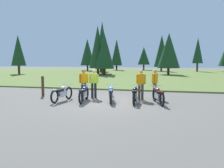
{
  "coord_description": "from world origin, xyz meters",
  "views": [
    {
      "loc": [
        2.96,
        -11.48,
        2.13
      ],
      "look_at": [
        0.0,
        0.6,
        0.9
      ],
      "focal_mm": 36.95,
      "sensor_mm": 36.0,
      "label": 1
    }
  ],
  "objects_px": {
    "rider_in_hivis_vest": "(141,83)",
    "rider_with_back_turned": "(155,82)",
    "trail_marker_post": "(43,86)",
    "motorcycle_maroon": "(158,95)",
    "motorcycle_silver": "(62,93)",
    "motorcycle_black": "(135,94)",
    "rider_checking_bike": "(94,82)",
    "rider_near_row_end": "(84,82)",
    "motorcycle_sky_blue": "(111,94)",
    "motorcycle_navy": "(84,93)"
  },
  "relations": [
    {
      "from": "rider_in_hivis_vest",
      "to": "motorcycle_black",
      "type": "bearing_deg",
      "value": -100.92
    },
    {
      "from": "rider_with_back_turned",
      "to": "motorcycle_silver",
      "type": "bearing_deg",
      "value": -156.72
    },
    {
      "from": "motorcycle_sky_blue",
      "to": "rider_near_row_end",
      "type": "distance_m",
      "value": 2.11
    },
    {
      "from": "motorcycle_navy",
      "to": "trail_marker_post",
      "type": "xyz_separation_m",
      "value": [
        -3.15,
        1.26,
        0.17
      ]
    },
    {
      "from": "motorcycle_sky_blue",
      "to": "motorcycle_maroon",
      "type": "distance_m",
      "value": 2.43
    },
    {
      "from": "motorcycle_sky_blue",
      "to": "rider_checking_bike",
      "type": "height_order",
      "value": "rider_checking_bike"
    },
    {
      "from": "rider_with_back_turned",
      "to": "motorcycle_navy",
      "type": "bearing_deg",
      "value": -151.83
    },
    {
      "from": "motorcycle_silver",
      "to": "motorcycle_black",
      "type": "xyz_separation_m",
      "value": [
        3.85,
        0.43,
        0.0
      ]
    },
    {
      "from": "motorcycle_navy",
      "to": "rider_in_hivis_vest",
      "type": "bearing_deg",
      "value": 24.07
    },
    {
      "from": "rider_with_back_turned",
      "to": "rider_in_hivis_vest",
      "type": "bearing_deg",
      "value": -138.37
    },
    {
      "from": "trail_marker_post",
      "to": "motorcycle_navy",
      "type": "bearing_deg",
      "value": -21.73
    },
    {
      "from": "motorcycle_sky_blue",
      "to": "motorcycle_silver",
      "type": "bearing_deg",
      "value": -170.49
    },
    {
      "from": "rider_checking_bike",
      "to": "rider_near_row_end",
      "type": "xyz_separation_m",
      "value": [
        -0.59,
        -0.06,
        0.0
      ]
    },
    {
      "from": "rider_in_hivis_vest",
      "to": "rider_with_back_turned",
      "type": "xyz_separation_m",
      "value": [
        0.72,
        0.64,
        0.0
      ]
    },
    {
      "from": "rider_with_back_turned",
      "to": "motorcycle_maroon",
      "type": "bearing_deg",
      "value": -80.59
    },
    {
      "from": "rider_in_hivis_vest",
      "to": "rider_with_back_turned",
      "type": "height_order",
      "value": "same"
    },
    {
      "from": "motorcycle_black",
      "to": "rider_checking_bike",
      "type": "xyz_separation_m",
      "value": [
        -2.52,
        0.94,
        0.51
      ]
    },
    {
      "from": "motorcycle_silver",
      "to": "motorcycle_sky_blue",
      "type": "xyz_separation_m",
      "value": [
        2.58,
        0.43,
        0.0
      ]
    },
    {
      "from": "motorcycle_silver",
      "to": "rider_near_row_end",
      "type": "xyz_separation_m",
      "value": [
        0.73,
        1.31,
        0.51
      ]
    },
    {
      "from": "motorcycle_silver",
      "to": "motorcycle_maroon",
      "type": "height_order",
      "value": "same"
    },
    {
      "from": "motorcycle_maroon",
      "to": "rider_in_hivis_vest",
      "type": "bearing_deg",
      "value": 136.6
    },
    {
      "from": "motorcycle_navy",
      "to": "rider_with_back_turned",
      "type": "relative_size",
      "value": 1.25
    },
    {
      "from": "rider_near_row_end",
      "to": "motorcycle_navy",
      "type": "bearing_deg",
      "value": -68.97
    },
    {
      "from": "motorcycle_maroon",
      "to": "trail_marker_post",
      "type": "distance_m",
      "value": 7.04
    },
    {
      "from": "motorcycle_silver",
      "to": "trail_marker_post",
      "type": "height_order",
      "value": "trail_marker_post"
    },
    {
      "from": "motorcycle_navy",
      "to": "motorcycle_black",
      "type": "distance_m",
      "value": 2.68
    },
    {
      "from": "rider_near_row_end",
      "to": "motorcycle_black",
      "type": "bearing_deg",
      "value": -15.87
    },
    {
      "from": "rider_with_back_turned",
      "to": "rider_near_row_end",
      "type": "bearing_deg",
      "value": -169.66
    },
    {
      "from": "rider_in_hivis_vest",
      "to": "rider_with_back_turned",
      "type": "bearing_deg",
      "value": 41.63
    },
    {
      "from": "motorcycle_silver",
      "to": "trail_marker_post",
      "type": "distance_m",
      "value": 2.42
    },
    {
      "from": "motorcycle_navy",
      "to": "trail_marker_post",
      "type": "bearing_deg",
      "value": 158.27
    },
    {
      "from": "motorcycle_navy",
      "to": "trail_marker_post",
      "type": "relative_size",
      "value": 1.72
    },
    {
      "from": "motorcycle_sky_blue",
      "to": "trail_marker_post",
      "type": "xyz_separation_m",
      "value": [
        -4.55,
        0.96,
        0.17
      ]
    },
    {
      "from": "motorcycle_silver",
      "to": "rider_with_back_turned",
      "type": "height_order",
      "value": "rider_with_back_turned"
    },
    {
      "from": "motorcycle_sky_blue",
      "to": "motorcycle_black",
      "type": "relative_size",
      "value": 0.98
    },
    {
      "from": "rider_checking_bike",
      "to": "trail_marker_post",
      "type": "height_order",
      "value": "rider_checking_bike"
    },
    {
      "from": "motorcycle_navy",
      "to": "rider_with_back_turned",
      "type": "bearing_deg",
      "value": 28.17
    },
    {
      "from": "motorcycle_silver",
      "to": "rider_in_hivis_vest",
      "type": "distance_m",
      "value": 4.31
    },
    {
      "from": "rider_in_hivis_vest",
      "to": "trail_marker_post",
      "type": "distance_m",
      "value": 6.01
    },
    {
      "from": "motorcycle_sky_blue",
      "to": "rider_near_row_end",
      "type": "relative_size",
      "value": 1.24
    },
    {
      "from": "motorcycle_sky_blue",
      "to": "motorcycle_black",
      "type": "bearing_deg",
      "value": -0.23
    },
    {
      "from": "motorcycle_silver",
      "to": "motorcycle_black",
      "type": "relative_size",
      "value": 1.0
    },
    {
      "from": "trail_marker_post",
      "to": "motorcycle_sky_blue",
      "type": "bearing_deg",
      "value": -11.91
    },
    {
      "from": "motorcycle_silver",
      "to": "rider_near_row_end",
      "type": "bearing_deg",
      "value": 60.82
    },
    {
      "from": "motorcycle_maroon",
      "to": "rider_in_hivis_vest",
      "type": "distance_m",
      "value": 1.44
    },
    {
      "from": "motorcycle_sky_blue",
      "to": "rider_checking_bike",
      "type": "relative_size",
      "value": 1.24
    },
    {
      "from": "rider_with_back_turned",
      "to": "motorcycle_black",
      "type": "bearing_deg",
      "value": -119.26
    },
    {
      "from": "rider_checking_bike",
      "to": "rider_near_row_end",
      "type": "bearing_deg",
      "value": -174.64
    },
    {
      "from": "trail_marker_post",
      "to": "motorcycle_maroon",
      "type": "bearing_deg",
      "value": -7.4
    },
    {
      "from": "trail_marker_post",
      "to": "rider_with_back_turned",
      "type": "bearing_deg",
      "value": 5.56
    }
  ]
}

